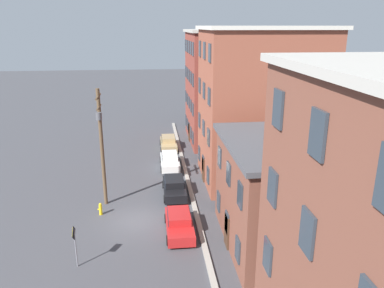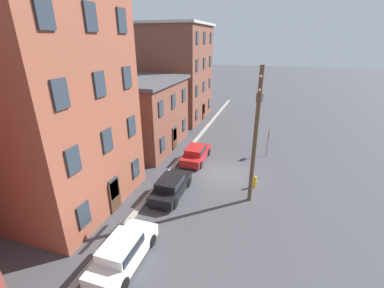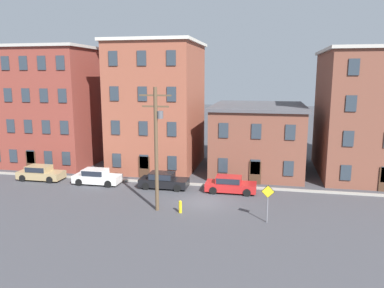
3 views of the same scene
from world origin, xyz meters
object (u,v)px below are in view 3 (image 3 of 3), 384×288
Objects in this scene: car_tan at (40,172)px; fire_hydrant at (180,207)px; caution_sign at (268,198)px; utility_pole at (157,143)px; car_white at (97,176)px; car_black at (163,180)px; car_red at (230,184)px.

fire_hydrant is (15.49, -5.93, -0.27)m from car_tan.
caution_sign is 0.29× the size of utility_pole.
car_white is 0.47× the size of utility_pole.
car_white is at bearing 144.04° from utility_pole.
caution_sign is (9.33, -6.40, 1.06)m from car_black.
car_tan and car_black have the same top height.
car_tan and car_white have the same top height.
car_red is 7.20m from caution_sign.
caution_sign is at bearing -63.05° from car_red.
utility_pole is 9.70× the size of fire_hydrant.
utility_pole reaches higher than fire_hydrant.
car_white is at bearing 148.72° from fire_hydrant.
car_red is at bearing -0.14° from car_white.
utility_pole is (-8.18, 0.82, 3.42)m from caution_sign.
car_red is 8.67m from utility_pole.
car_red is 0.47× the size of utility_pole.
caution_sign reaches higher than car_tan.
car_white is 1.62× the size of caution_sign.
car_red is at bearing -0.53° from car_black.
car_white and car_black have the same top height.
utility_pole is (13.68, -5.73, 4.48)m from car_tan.
utility_pole is at bearing 173.82° from fire_hydrant.
car_black is at bearing 179.47° from car_red.
car_red is at bearing 48.17° from utility_pole.
car_black is 11.36m from caution_sign.
car_white is 4.58× the size of fire_hydrant.
car_black is 1.00× the size of car_red.
fire_hydrant is (-6.37, 0.62, -1.33)m from caution_sign.
car_tan is 1.00× the size of car_red.
car_black is 4.58× the size of fire_hydrant.
utility_pole is (7.66, -5.56, 4.48)m from car_white.
utility_pole is at bearing -131.83° from car_red.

